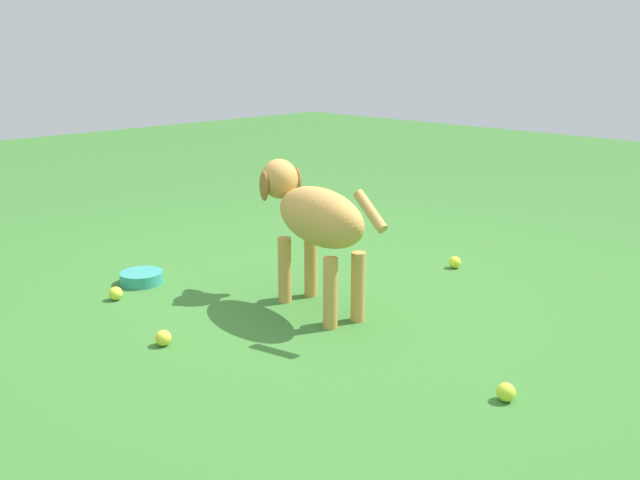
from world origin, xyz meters
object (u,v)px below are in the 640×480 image
(tennis_ball_0, at_px, (506,392))
(tennis_ball_1, at_px, (163,338))
(dog, at_px, (313,217))
(tennis_ball_3, at_px, (116,293))
(tennis_ball_2, at_px, (455,262))
(water_bowl, at_px, (142,278))

(tennis_ball_0, bearing_deg, tennis_ball_1, -65.24)
(dog, relative_size, tennis_ball_0, 14.60)
(tennis_ball_0, xyz_separation_m, tennis_ball_1, (0.57, -1.24, 0.00))
(tennis_ball_3, bearing_deg, tennis_ball_2, 150.61)
(dog, distance_m, water_bowl, 1.04)
(water_bowl, bearing_deg, tennis_ball_2, 143.15)
(tennis_ball_0, bearing_deg, tennis_ball_3, -76.78)
(tennis_ball_1, relative_size, tennis_ball_2, 1.00)
(tennis_ball_1, bearing_deg, tennis_ball_3, -102.39)
(tennis_ball_3, height_order, water_bowl, tennis_ball_3)
(dog, distance_m, tennis_ball_0, 1.19)
(dog, xyz_separation_m, tennis_ball_1, (0.74, -0.13, -0.40))
(water_bowl, bearing_deg, tennis_ball_1, 64.39)
(tennis_ball_0, relative_size, tennis_ball_2, 1.00)
(tennis_ball_1, xyz_separation_m, tennis_ball_2, (-1.70, 0.27, 0.00))
(tennis_ball_0, distance_m, water_bowl, 1.99)
(tennis_ball_0, bearing_deg, dog, -98.56)
(tennis_ball_1, bearing_deg, water_bowl, -115.61)
(tennis_ball_1, distance_m, water_bowl, 0.82)
(tennis_ball_1, height_order, tennis_ball_3, same)
(dog, relative_size, water_bowl, 4.38)
(tennis_ball_0, xyz_separation_m, water_bowl, (0.21, -1.98, -0.00))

